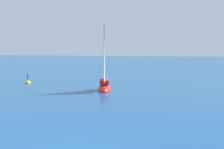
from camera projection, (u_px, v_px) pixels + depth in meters
The scene contains 2 objects.
sailboat_near at pixel (104, 86), 24.95m from camera, with size 1.58×3.22×5.86m.
marker_buoy at pixel (28, 83), 29.16m from camera, with size 0.56×0.56×1.13m.
Camera 1 is at (2.75, -9.05, 3.84)m, focal length 49.36 mm.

